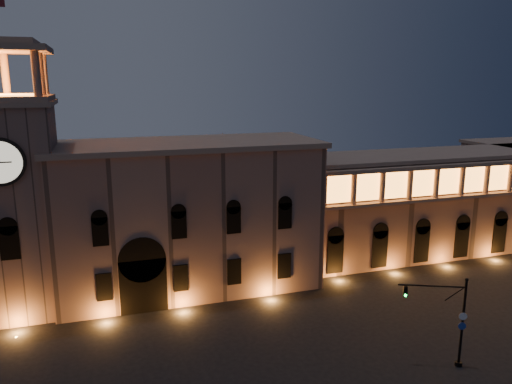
# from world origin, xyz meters

# --- Properties ---
(ground) EXTENTS (160.00, 160.00, 0.00)m
(ground) POSITION_xyz_m (0.00, 0.00, 0.00)
(ground) COLOR black
(ground) RESTS_ON ground
(government_building) EXTENTS (30.80, 12.80, 17.60)m
(government_building) POSITION_xyz_m (-2.08, 21.93, 8.77)
(government_building) COLOR #826055
(government_building) RESTS_ON ground
(clock_tower) EXTENTS (9.80, 9.80, 32.40)m
(clock_tower) POSITION_xyz_m (-20.50, 20.98, 12.50)
(clock_tower) COLOR #826055
(clock_tower) RESTS_ON ground
(colonnade_wing) EXTENTS (40.60, 11.50, 14.50)m
(colonnade_wing) POSITION_xyz_m (32.00, 23.92, 7.33)
(colonnade_wing) COLOR #7D5B50
(colonnade_wing) RESTS_ON ground
(traffic_light) EXTENTS (5.55, 2.63, 8.21)m
(traffic_light) POSITION_xyz_m (16.44, -2.31, 4.31)
(traffic_light) COLOR black
(traffic_light) RESTS_ON ground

